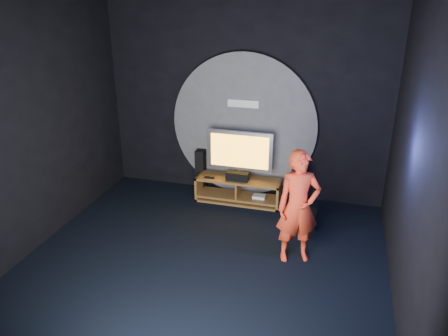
# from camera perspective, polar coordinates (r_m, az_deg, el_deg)

# --- Properties ---
(floor) EXTENTS (5.00, 5.00, 0.00)m
(floor) POSITION_cam_1_polar(r_m,az_deg,el_deg) (6.23, -2.91, -12.54)
(floor) COLOR black
(floor) RESTS_ON ground
(back_wall) EXTENTS (5.00, 0.04, 3.50)m
(back_wall) POSITION_cam_1_polar(r_m,az_deg,el_deg) (7.73, 2.71, 8.80)
(back_wall) COLOR black
(back_wall) RESTS_ON ground
(front_wall) EXTENTS (5.00, 0.04, 3.50)m
(front_wall) POSITION_cam_1_polar(r_m,az_deg,el_deg) (3.39, -17.10, -11.12)
(front_wall) COLOR black
(front_wall) RESTS_ON ground
(left_wall) EXTENTS (0.04, 5.00, 3.50)m
(left_wall) POSITION_cam_1_polar(r_m,az_deg,el_deg) (6.63, -24.27, 4.49)
(left_wall) COLOR black
(left_wall) RESTS_ON ground
(right_wall) EXTENTS (0.04, 5.00, 3.50)m
(right_wall) POSITION_cam_1_polar(r_m,az_deg,el_deg) (5.23, 23.68, 0.10)
(right_wall) COLOR black
(right_wall) RESTS_ON ground
(wall_disc_panel) EXTENTS (2.60, 0.11, 2.60)m
(wall_disc_panel) POSITION_cam_1_polar(r_m,az_deg,el_deg) (7.80, 2.56, 5.50)
(wall_disc_panel) COLOR #515156
(wall_disc_panel) RESTS_ON ground
(media_console) EXTENTS (1.51, 0.45, 0.45)m
(media_console) POSITION_cam_1_polar(r_m,az_deg,el_deg) (7.84, 1.93, -3.09)
(media_console) COLOR #9E6A30
(media_console) RESTS_ON ground
(tv) EXTENTS (1.15, 0.22, 0.85)m
(tv) POSITION_cam_1_polar(r_m,az_deg,el_deg) (7.62, 2.07, 2.03)
(tv) COLOR #B4B4BC
(tv) RESTS_ON media_console
(center_speaker) EXTENTS (0.40, 0.15, 0.15)m
(center_speaker) POSITION_cam_1_polar(r_m,az_deg,el_deg) (7.63, 1.77, -1.10)
(center_speaker) COLOR black
(center_speaker) RESTS_ON media_console
(remote) EXTENTS (0.18, 0.05, 0.02)m
(remote) POSITION_cam_1_polar(r_m,az_deg,el_deg) (7.74, -1.92, -1.25)
(remote) COLOR black
(remote) RESTS_ON media_console
(tower_speaker_left) EXTENTS (0.16, 0.18, 0.82)m
(tower_speaker_left) POSITION_cam_1_polar(r_m,az_deg,el_deg) (8.15, -3.05, -0.42)
(tower_speaker_left) COLOR black
(tower_speaker_left) RESTS_ON ground
(tower_speaker_right) EXTENTS (0.16, 0.18, 0.82)m
(tower_speaker_right) POSITION_cam_1_polar(r_m,az_deg,el_deg) (7.51, 9.35, -2.74)
(tower_speaker_right) COLOR black
(tower_speaker_right) RESTS_ON ground
(subwoofer) EXTENTS (0.27, 0.27, 0.30)m
(subwoofer) POSITION_cam_1_polar(r_m,az_deg,el_deg) (7.16, 10.85, -6.53)
(subwoofer) COLOR black
(subwoofer) RESTS_ON ground
(player) EXTENTS (0.69, 0.58, 1.62)m
(player) POSITION_cam_1_polar(r_m,az_deg,el_deg) (6.04, 9.68, -5.07)
(player) COLOR #F73F21
(player) RESTS_ON ground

